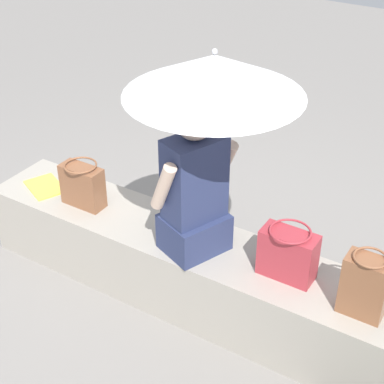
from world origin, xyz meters
The scene contains 8 objects.
ground_plane centered at (0.00, 0.00, 0.00)m, with size 14.00×14.00×0.00m, color gray.
stone_bench centered at (0.00, 0.00, 0.23)m, with size 2.80×0.50×0.47m, color #A8A093.
person_seated centered at (0.07, -0.06, 0.85)m, with size 0.38×0.51×0.90m.
parasol centered at (0.14, 0.01, 1.50)m, with size 0.92×0.92×1.17m.
handbag_black centered at (1.05, -0.06, 0.64)m, with size 0.22×0.17×0.35m.
tote_bag_canvas centered at (-0.76, -0.04, 0.61)m, with size 0.28×0.21×0.29m.
shoulder_bag_spare centered at (0.61, 0.00, 0.61)m, with size 0.30×0.22×0.30m.
magazine centered at (-1.12, -0.03, 0.47)m, with size 0.28×0.20×0.01m, color #EAE04C.
Camera 1 is at (1.52, -2.41, 2.61)m, focal length 56.87 mm.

